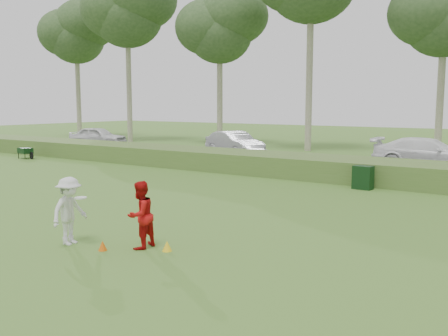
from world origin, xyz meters
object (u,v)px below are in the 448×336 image
Objects in this scene: utility_cabinet at (363,178)px; car_right at (428,154)px; cone_yellow at (167,246)px; player_white at (69,211)px; car_mid at (234,144)px; cone_orange at (103,246)px; car_left at (98,136)px; player_red at (140,215)px.

car_right is (0.85, 6.88, 0.37)m from utility_cabinet.
car_right is (1.75, 17.13, 0.70)m from cone_yellow.
player_white reaches higher than car_mid.
cone_yellow is 0.05× the size of car_mid.
car_mid is at bearing 85.61° from car_right.
player_white reaches higher than cone_orange.
car_left is at bearing 138.47° from cone_orange.
player_red is 0.92m from cone_yellow.
cone_orange is at bearing -95.37° from utility_cabinet.
player_white is 6.65× the size of cone_yellow.
cone_orange is (-0.57, -0.61, -0.65)m from player_red.
utility_cabinet reaches higher than cone_orange.
cone_yellow is at bearing 169.87° from car_right.
player_white is 26.44m from car_left.
car_mid is (-10.28, 6.90, 0.36)m from utility_cabinet.
player_red reaches higher than cone_yellow.
cone_yellow is 0.26× the size of utility_cabinet.
car_right reaches higher than utility_cabinet.
utility_cabinet is at bearing -125.64° from car_left.
car_right is at bearing -20.03° from player_white.
cone_yellow is 19.56m from car_mid.
car_left is (-19.32, 18.05, -0.00)m from player_white.
cone_orange is 27.14m from car_left.
utility_cabinet is 0.21× the size of car_left.
car_right reaches higher than car_mid.
cone_yellow is (1.21, 0.76, 0.01)m from cone_orange.
player_red is 10.52m from utility_cabinet.
player_red is 6.98× the size of cone_orange.
car_mid is (-7.18, 17.98, 0.02)m from player_white.
car_left is at bearing 85.47° from car_right.
player_white is 2.45m from cone_yellow.
player_white is 1.71m from player_red.
player_red is 0.36× the size of car_left.
car_mid is (-9.38, 17.15, 0.69)m from cone_yellow.
player_white is 7.17× the size of cone_orange.
player_white is 0.37× the size of car_left.
cone_yellow is 0.04× the size of car_right.
car_right is at bearing 88.38° from utility_cabinet.
player_white is 0.35× the size of car_mid.
car_right is (2.39, 17.29, 0.06)m from player_red.
car_right is (2.96, 17.89, 0.71)m from cone_orange.
cone_yellow is at bearing -77.07° from player_white.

